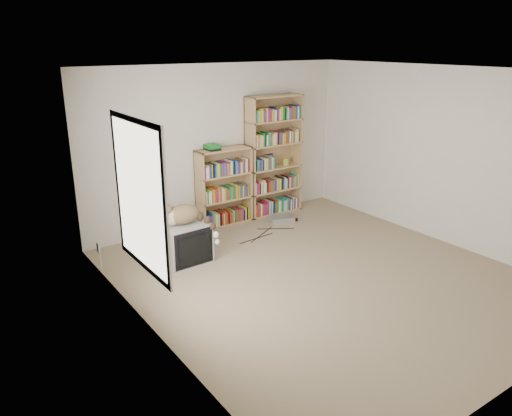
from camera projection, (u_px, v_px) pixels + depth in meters
floor at (323, 276)px, 6.27m from camera, size 4.50×5.00×0.01m
wall_back at (218, 146)px, 7.82m from camera, size 4.50×0.02×2.50m
wall_left at (148, 217)px, 4.65m from camera, size 0.02×5.00×2.50m
wall_right at (445, 156)px, 7.09m from camera, size 0.02×5.00×2.50m
ceiling at (332, 71)px, 5.47m from camera, size 4.50×5.00×0.02m
window at (140, 196)px, 4.77m from camera, size 0.02×1.22×1.52m
crt_tv at (183, 242)px, 6.63m from camera, size 0.65×0.60×0.54m
cat at (187, 217)px, 6.49m from camera, size 0.69×0.55×0.57m
bookcase_tall at (273, 159)px, 8.33m from camera, size 0.99×0.30×1.98m
bookcase_short at (223, 190)px, 7.92m from camera, size 0.89×0.30×1.23m
book_stack at (212, 147)px, 7.60m from camera, size 0.20×0.26×0.08m
green_mug at (285, 162)px, 8.47m from camera, size 0.10×0.10×0.11m
framed_print at (269, 160)px, 8.39m from camera, size 0.15×0.05×0.20m
dvd_player at (281, 219)px, 8.16m from camera, size 0.46×0.39×0.09m
wall_outlet at (98, 247)px, 6.33m from camera, size 0.01×0.08×0.13m
floor_cables at (251, 235)px, 7.58m from camera, size 1.20×0.70×0.01m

